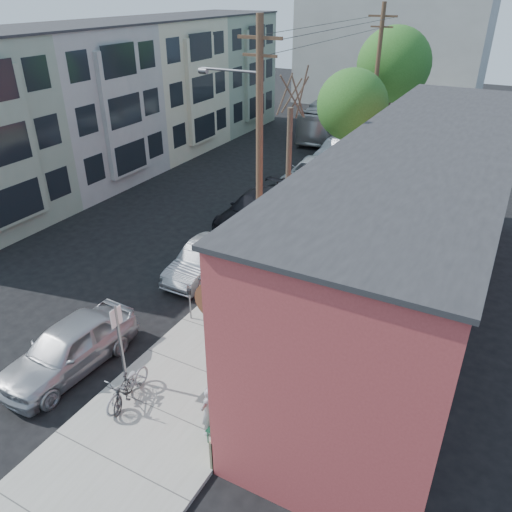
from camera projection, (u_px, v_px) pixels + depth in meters
The scene contains 27 objects.
ground at pixel (140, 308), 19.33m from camera, with size 120.00×120.00×0.00m, color black.
sidewalk at pixel (341, 223), 26.05m from camera, with size 4.50×58.00×0.15m, color #A09E94.
cafe_building at pixel (417, 229), 17.90m from camera, with size 6.60×20.20×6.61m.
apartment_row at pixel (130, 97), 32.93m from camera, with size 6.30×32.00×9.00m.
end_cap_building at pixel (391, 42), 49.83m from camera, with size 18.00×8.00×12.00m, color #A1A19C.
sign_post at pixel (119, 337), 14.77m from camera, with size 0.07×0.45×2.80m.
parking_meter_near at pixel (190, 299), 18.08m from camera, with size 0.14×0.14×1.24m.
parking_meter_far at pixel (294, 211), 25.17m from camera, with size 0.14×0.14×1.24m.
utility_pole_near at pixel (258, 145), 19.80m from camera, with size 3.57×0.28×10.00m.
utility_pole_far at pixel (375, 84), 32.35m from camera, with size 1.80×0.28×10.00m.
tree_bare at pixel (288, 180), 22.25m from camera, with size 0.24×0.24×6.38m.
tree_leafy_mid at pixel (352, 105), 27.92m from camera, with size 3.97×3.97×6.94m.
tree_leafy_far at pixel (394, 65), 33.97m from camera, with size 5.01×5.01×8.61m.
patio_chair_a at pixel (237, 404), 14.09m from camera, with size 0.50×0.50×0.88m, color #0F3825, non-canonical shape.
patio_chair_b at pixel (217, 429), 13.30m from camera, with size 0.50×0.50×0.88m, color #0F3825, non-canonical shape.
patron_grey at pixel (209, 411), 13.39m from camera, with size 0.58×0.38×1.59m, color gray.
patron_green at pixel (232, 380), 14.44m from camera, with size 0.76×0.59×1.56m, color #2A6A50.
cyclist at pixel (229, 297), 18.22m from camera, with size 1.08×0.62×1.67m, color maroon.
cyclist_bike at pixel (229, 304), 18.38m from camera, with size 0.65×1.87×0.98m, color black.
parked_bike_a at pixel (124, 391), 14.51m from camera, with size 0.43×1.51×0.91m, color black.
parked_bike_b at pixel (128, 386), 14.62m from camera, with size 0.68×1.96×1.03m, color gray.
car_0 at pixel (68, 348), 15.92m from camera, with size 1.94×4.83×1.64m, color #ACAEB4.
car_1 at pixel (204, 259), 21.24m from camera, with size 1.53×4.40×1.45m, color #999CA0.
car_2 at pixel (256, 209), 25.70m from camera, with size 2.34×5.75×1.67m, color black.
car_3 at pixel (312, 175), 30.43m from camera, with size 2.75×5.96×1.66m, color silver.
car_4 at pixel (336, 151), 35.14m from camera, with size 1.58×4.53×1.49m, color #94979B.
bus at pixel (328, 117), 41.19m from camera, with size 2.36×10.09×2.81m, color beige.
Camera 1 is at (11.50, -12.02, 11.00)m, focal length 35.00 mm.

